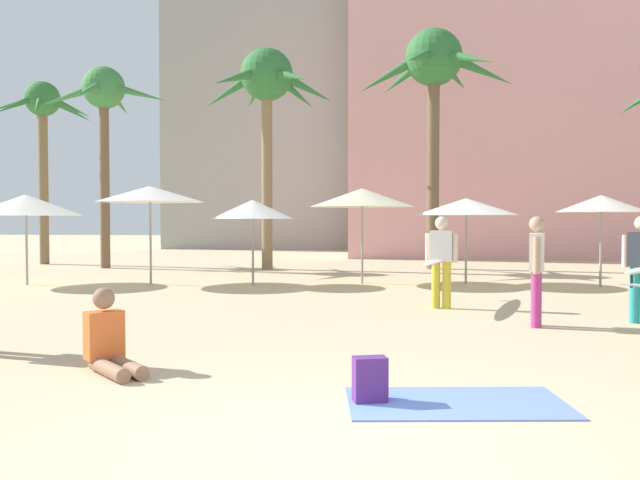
{
  "coord_description": "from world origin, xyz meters",
  "views": [
    {
      "loc": [
        0.39,
        -4.8,
        1.67
      ],
      "look_at": [
        -0.68,
        7.18,
        1.28
      ],
      "focal_mm": 37.08,
      "sensor_mm": 36.0,
      "label": 1
    }
  ],
  "objects_px": {
    "cafe_umbrella_2": "(150,194)",
    "palm_tree_far_right": "(104,103)",
    "cafe_umbrella_4": "(466,207)",
    "person_mid_left": "(110,343)",
    "palm_tree_far_left": "(267,88)",
    "cafe_umbrella_6": "(253,209)",
    "palm_tree_center": "(434,72)",
    "palm_tree_left": "(42,117)",
    "cafe_umbrella_3": "(362,198)",
    "cafe_umbrella_0": "(601,204)",
    "backpack": "(370,380)",
    "cafe_umbrella_1": "(26,205)",
    "person_near_right": "(537,266)",
    "person_near_left": "(441,258)",
    "beach_towel": "(457,403)"
  },
  "relations": [
    {
      "from": "palm_tree_left",
      "to": "cafe_umbrella_2",
      "type": "relative_size",
      "value": 2.46
    },
    {
      "from": "palm_tree_left",
      "to": "backpack",
      "type": "xyz_separation_m",
      "value": [
        12.15,
        -17.21,
        -5.18
      ]
    },
    {
      "from": "cafe_umbrella_0",
      "to": "cafe_umbrella_1",
      "type": "bearing_deg",
      "value": -177.38
    },
    {
      "from": "person_mid_left",
      "to": "palm_tree_far_right",
      "type": "bearing_deg",
      "value": 159.55
    },
    {
      "from": "palm_tree_far_right",
      "to": "person_near_right",
      "type": "distance_m",
      "value": 16.74
    },
    {
      "from": "person_near_left",
      "to": "person_mid_left",
      "type": "bearing_deg",
      "value": -23.85
    },
    {
      "from": "palm_tree_left",
      "to": "palm_tree_center",
      "type": "relative_size",
      "value": 0.84
    },
    {
      "from": "palm_tree_far_left",
      "to": "palm_tree_left",
      "type": "xyz_separation_m",
      "value": [
        -8.57,
        1.64,
        -0.58
      ]
    },
    {
      "from": "palm_tree_far_left",
      "to": "cafe_umbrella_2",
      "type": "xyz_separation_m",
      "value": [
        -2.12,
        -5.24,
        -3.67
      ]
    },
    {
      "from": "palm_tree_left",
      "to": "backpack",
      "type": "bearing_deg",
      "value": -54.78
    },
    {
      "from": "palm_tree_far_left",
      "to": "palm_tree_center",
      "type": "distance_m",
      "value": 5.52
    },
    {
      "from": "person_mid_left",
      "to": "palm_tree_center",
      "type": "bearing_deg",
      "value": 119.05
    },
    {
      "from": "palm_tree_far_left",
      "to": "cafe_umbrella_6",
      "type": "distance_m",
      "value": 6.67
    },
    {
      "from": "cafe_umbrella_1",
      "to": "beach_towel",
      "type": "height_order",
      "value": "cafe_umbrella_1"
    },
    {
      "from": "cafe_umbrella_0",
      "to": "cafe_umbrella_6",
      "type": "bearing_deg",
      "value": -178.34
    },
    {
      "from": "cafe_umbrella_2",
      "to": "cafe_umbrella_0",
      "type": "bearing_deg",
      "value": 1.19
    },
    {
      "from": "palm_tree_left",
      "to": "palm_tree_far_right",
      "type": "height_order",
      "value": "palm_tree_far_right"
    },
    {
      "from": "palm_tree_left",
      "to": "palm_tree_center",
      "type": "height_order",
      "value": "palm_tree_center"
    },
    {
      "from": "cafe_umbrella_0",
      "to": "cafe_umbrella_3",
      "type": "bearing_deg",
      "value": 175.28
    },
    {
      "from": "cafe_umbrella_6",
      "to": "palm_tree_far_right",
      "type": "bearing_deg",
      "value": 139.05
    },
    {
      "from": "palm_tree_center",
      "to": "backpack",
      "type": "xyz_separation_m",
      "value": [
        -1.88,
        -16.2,
        -6.31
      ]
    },
    {
      "from": "cafe_umbrella_4",
      "to": "person_mid_left",
      "type": "relative_size",
      "value": 2.81
    },
    {
      "from": "palm_tree_far_left",
      "to": "person_mid_left",
      "type": "relative_size",
      "value": 7.91
    },
    {
      "from": "cafe_umbrella_3",
      "to": "cafe_umbrella_6",
      "type": "xyz_separation_m",
      "value": [
        -2.71,
        -0.72,
        -0.31
      ]
    },
    {
      "from": "cafe_umbrella_2",
      "to": "palm_tree_far_right",
      "type": "bearing_deg",
      "value": 123.17
    },
    {
      "from": "palm_tree_left",
      "to": "cafe_umbrella_3",
      "type": "xyz_separation_m",
      "value": [
        11.8,
        -6.18,
        -3.17
      ]
    },
    {
      "from": "cafe_umbrella_1",
      "to": "cafe_umbrella_4",
      "type": "distance_m",
      "value": 11.09
    },
    {
      "from": "cafe_umbrella_2",
      "to": "person_near_left",
      "type": "xyz_separation_m",
      "value": [
        6.94,
        -3.78,
        -1.37
      ]
    },
    {
      "from": "palm_tree_left",
      "to": "cafe_umbrella_6",
      "type": "height_order",
      "value": "palm_tree_left"
    },
    {
      "from": "cafe_umbrella_0",
      "to": "palm_tree_left",
      "type": "bearing_deg",
      "value": 159.28
    },
    {
      "from": "cafe_umbrella_2",
      "to": "cafe_umbrella_6",
      "type": "relative_size",
      "value": 1.26
    },
    {
      "from": "palm_tree_left",
      "to": "cafe_umbrella_6",
      "type": "xyz_separation_m",
      "value": [
        9.09,
        -6.9,
        -3.48
      ]
    },
    {
      "from": "palm_tree_far_left",
      "to": "cafe_umbrella_6",
      "type": "bearing_deg",
      "value": -84.37
    },
    {
      "from": "palm_tree_center",
      "to": "palm_tree_far_right",
      "type": "bearing_deg",
      "value": -176.71
    },
    {
      "from": "cafe_umbrella_3",
      "to": "cafe_umbrella_4",
      "type": "xyz_separation_m",
      "value": [
        2.63,
        -0.06,
        -0.24
      ]
    },
    {
      "from": "cafe_umbrella_2",
      "to": "backpack",
      "type": "xyz_separation_m",
      "value": [
        5.69,
        -10.32,
        -2.09
      ]
    },
    {
      "from": "palm_tree_far_right",
      "to": "cafe_umbrella_1",
      "type": "bearing_deg",
      "value": -86.23
    },
    {
      "from": "cafe_umbrella_4",
      "to": "person_near_right",
      "type": "height_order",
      "value": "cafe_umbrella_4"
    },
    {
      "from": "palm_tree_far_left",
      "to": "cafe_umbrella_2",
      "type": "height_order",
      "value": "palm_tree_far_left"
    },
    {
      "from": "palm_tree_far_left",
      "to": "cafe_umbrella_6",
      "type": "relative_size",
      "value": 3.38
    },
    {
      "from": "person_near_right",
      "to": "palm_tree_far_left",
      "type": "bearing_deg",
      "value": -47.69
    },
    {
      "from": "backpack",
      "to": "cafe_umbrella_1",
      "type": "bearing_deg",
      "value": 26.79
    },
    {
      "from": "palm_tree_far_right",
      "to": "cafe_umbrella_4",
      "type": "relative_size",
      "value": 2.62
    },
    {
      "from": "palm_tree_far_right",
      "to": "cafe_umbrella_4",
      "type": "height_order",
      "value": "palm_tree_far_right"
    },
    {
      "from": "palm_tree_center",
      "to": "beach_towel",
      "type": "relative_size",
      "value": 4.03
    },
    {
      "from": "cafe_umbrella_4",
      "to": "backpack",
      "type": "relative_size",
      "value": 6.14
    },
    {
      "from": "palm_tree_far_right",
      "to": "backpack",
      "type": "relative_size",
      "value": 16.12
    },
    {
      "from": "palm_tree_far_left",
      "to": "palm_tree_left",
      "type": "height_order",
      "value": "palm_tree_far_left"
    },
    {
      "from": "cafe_umbrella_2",
      "to": "cafe_umbrella_3",
      "type": "bearing_deg",
      "value": 7.55
    },
    {
      "from": "palm_tree_center",
      "to": "palm_tree_far_right",
      "type": "xyz_separation_m",
      "value": [
        -11.01,
        -0.63,
        -0.95
      ]
    }
  ]
}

